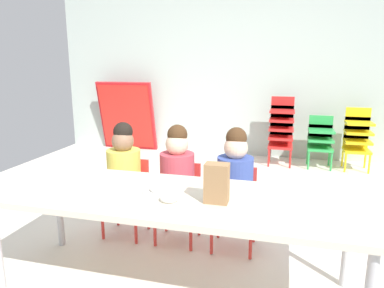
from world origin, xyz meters
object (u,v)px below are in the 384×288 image
kid_chair_green_stack (320,138)px  paper_plate_near_edge (158,191)px  paper_plate_center_table (134,202)px  donut_powdered_on_plate (158,188)px  folded_activity_table (127,116)px  seated_child_far_right (235,178)px  donut_powdered_loose (169,198)px  craft_table (174,202)px  kid_chair_yellow_stack (357,135)px  seated_child_near_camera (124,169)px  kid_chair_red_stack (281,127)px  paper_bag_brown (217,183)px  seated_child_middle_seat (178,173)px

kid_chair_green_stack → paper_plate_near_edge: (-1.17, -3.01, 0.23)m
paper_plate_center_table → donut_powdered_on_plate: bearing=70.1°
folded_activity_table → seated_child_far_right: bearing=-51.9°
kid_chair_green_stack → donut_powdered_loose: size_ratio=6.38×
craft_table → kid_chair_green_stack: kid_chair_green_stack is taller
kid_chair_green_stack → paper_plate_near_edge: bearing=-111.2°
kid_chair_yellow_stack → donut_powdered_loose: (-1.51, -3.13, 0.18)m
kid_chair_green_stack → donut_powdered_on_plate: bearing=-111.2°
seated_child_near_camera → donut_powdered_loose: bearing=-48.9°
kid_chair_red_stack → folded_activity_table: bearing=174.4°
craft_table → paper_bag_brown: size_ratio=9.90×
kid_chair_red_stack → seated_child_far_right: bearing=-96.5°
donut_powdered_on_plate → paper_bag_brown: bearing=-10.6°
seated_child_middle_seat → donut_powdered_on_plate: 0.58m
seated_child_middle_seat → kid_chair_green_stack: size_ratio=1.35×
seated_child_middle_seat → paper_plate_center_table: bearing=-91.1°
seated_child_near_camera → donut_powdered_on_plate: (0.49, -0.57, 0.08)m
paper_plate_center_table → donut_powdered_on_plate: (0.07, 0.19, 0.02)m
seated_child_middle_seat → folded_activity_table: 3.15m
folded_activity_table → seated_child_near_camera: bearing=-65.4°
craft_table → kid_chair_red_stack: size_ratio=2.37×
craft_table → seated_child_near_camera: bearing=135.3°
seated_child_middle_seat → kid_chair_green_stack: bearing=63.4°
seated_child_near_camera → seated_child_middle_seat: same height
seated_child_near_camera → kid_chair_green_stack: 2.96m
seated_child_middle_seat → paper_plate_near_edge: bearing=-84.6°
craft_table → paper_bag_brown: 0.31m
kid_chair_green_stack → paper_plate_center_table: bearing=-111.1°
kid_chair_green_stack → kid_chair_yellow_stack: 0.45m
craft_table → donut_powdered_on_plate: donut_powdered_on_plate is taller
seated_child_middle_seat → seated_child_far_right: bearing=0.0°
seated_child_near_camera → paper_plate_center_table: bearing=-61.0°
seated_child_far_right → paper_plate_center_table: bearing=-120.7°
seated_child_far_right → kid_chair_green_stack: size_ratio=1.35×
seated_child_near_camera → paper_bag_brown: size_ratio=4.17×
donut_powdered_loose → seated_child_middle_seat: bearing=103.3°
paper_plate_center_table → donut_powdered_loose: bearing=22.1°
folded_activity_table → paper_plate_center_table: bearing=-64.4°
paper_bag_brown → folded_activity_table: bearing=122.2°
donut_powdered_on_plate → donut_powdered_loose: donut_powdered_on_plate is taller
kid_chair_yellow_stack → kid_chair_green_stack: bearing=-179.9°
donut_powdered_on_plate → donut_powdered_loose: (0.11, -0.12, -0.01)m
paper_plate_near_edge → donut_powdered_loose: 0.16m
craft_table → paper_plate_center_table: (-0.18, -0.17, 0.05)m
kid_chair_red_stack → donut_powdered_on_plate: size_ratio=9.09×
craft_table → kid_chair_green_stack: (1.06, 3.04, -0.18)m
seated_child_near_camera → paper_plate_near_edge: (0.49, -0.57, 0.07)m
kid_chair_yellow_stack → paper_plate_center_table: bearing=-117.8°
seated_child_far_right → paper_bag_brown: seated_child_far_right is taller
paper_bag_brown → donut_powdered_on_plate: bearing=169.4°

